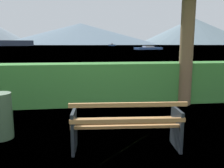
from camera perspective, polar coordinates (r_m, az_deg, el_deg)
name	(u,v)px	position (r m, az deg, el deg)	size (l,w,h in m)	color
ground_plane	(126,148)	(4.07, 3.35, -15.39)	(1400.00, 1400.00, 0.00)	olive
water_surface	(81,45)	(310.87, -7.53, 9.35)	(620.00, 620.00, 0.00)	#6B8EA3
park_bench	(126,125)	(3.85, 3.52, -9.99)	(1.82, 0.70, 0.87)	#A0703F
hedge_row	(106,83)	(6.79, -1.44, 0.13)	(9.13, 0.82, 1.18)	#387A33
trash_bin	(0,116)	(4.77, -25.72, -7.06)	(0.44, 0.44, 0.85)	#385138
fishing_boat_near	(148,48)	(75.80, 8.87, 8.66)	(9.31, 5.22, 1.19)	#335693
sailboat_mid	(112,45)	(227.53, 0.01, 9.52)	(6.88, 4.66, 2.24)	#335693
tender_far	(24,45)	(263.43, -20.80, 8.84)	(8.75, 7.88, 1.23)	#B2332D
distant_hills	(77,31)	(597.35, -8.64, 12.76)	(851.92, 397.80, 85.07)	gray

